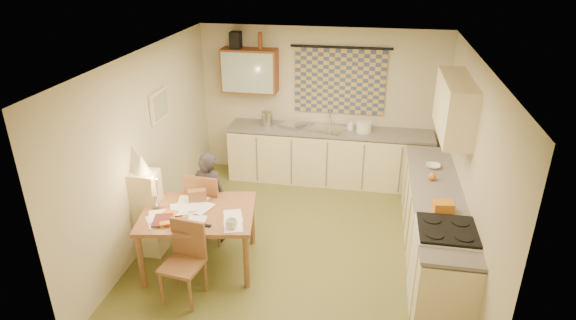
% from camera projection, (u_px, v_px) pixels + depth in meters
% --- Properties ---
extents(floor, '(4.00, 4.50, 0.02)m').
position_uv_depth(floor, '(299.00, 244.00, 6.45)').
color(floor, brown).
rests_on(floor, ground).
extents(ceiling, '(4.00, 4.50, 0.02)m').
position_uv_depth(ceiling, '(301.00, 56.00, 5.42)').
color(ceiling, white).
rests_on(ceiling, floor).
extents(wall_back, '(4.00, 0.02, 2.50)m').
position_uv_depth(wall_back, '(321.00, 104.00, 7.96)').
color(wall_back, beige).
rests_on(wall_back, floor).
extents(wall_front, '(4.00, 0.02, 2.50)m').
position_uv_depth(wall_front, '(257.00, 270.00, 3.91)').
color(wall_front, beige).
rests_on(wall_front, floor).
extents(wall_left, '(0.02, 4.50, 2.50)m').
position_uv_depth(wall_left, '(147.00, 147.00, 6.26)').
color(wall_left, beige).
rests_on(wall_left, floor).
extents(wall_right, '(0.02, 4.50, 2.50)m').
position_uv_depth(wall_right, '(470.00, 171.00, 5.61)').
color(wall_right, beige).
rests_on(wall_right, floor).
extents(window_blind, '(1.45, 0.03, 1.05)m').
position_uv_depth(window_blind, '(340.00, 82.00, 7.71)').
color(window_blind, navy).
rests_on(window_blind, wall_back).
extents(curtain_rod, '(1.60, 0.04, 0.04)m').
position_uv_depth(curtain_rod, '(341.00, 47.00, 7.47)').
color(curtain_rod, black).
rests_on(curtain_rod, wall_back).
extents(wall_cabinet, '(0.90, 0.34, 0.70)m').
position_uv_depth(wall_cabinet, '(250.00, 71.00, 7.76)').
color(wall_cabinet, brown).
rests_on(wall_cabinet, wall_back).
extents(wall_cabinet_glass, '(0.84, 0.02, 0.64)m').
position_uv_depth(wall_cabinet_glass, '(247.00, 73.00, 7.61)').
color(wall_cabinet_glass, '#99B2A5').
rests_on(wall_cabinet_glass, wall_back).
extents(upper_cabinet_right, '(0.34, 1.30, 0.70)m').
position_uv_depth(upper_cabinet_right, '(455.00, 106.00, 5.89)').
color(upper_cabinet_right, beige).
rests_on(upper_cabinet_right, wall_right).
extents(framed_print, '(0.04, 0.50, 0.40)m').
position_uv_depth(framed_print, '(159.00, 105.00, 6.43)').
color(framed_print, beige).
rests_on(framed_print, wall_left).
extents(print_canvas, '(0.01, 0.42, 0.32)m').
position_uv_depth(print_canvas, '(161.00, 105.00, 6.42)').
color(print_canvas, '#B8B5A1').
rests_on(print_canvas, wall_left).
extents(counter_back, '(3.30, 0.62, 0.92)m').
position_uv_depth(counter_back, '(329.00, 156.00, 7.98)').
color(counter_back, beige).
rests_on(counter_back, floor).
extents(counter_right, '(0.62, 2.95, 0.92)m').
position_uv_depth(counter_right, '(434.00, 226.00, 6.01)').
color(counter_right, beige).
rests_on(counter_right, floor).
extents(stove, '(0.63, 0.63, 0.97)m').
position_uv_depth(stove, '(442.00, 267.00, 5.20)').
color(stove, white).
rests_on(stove, floor).
extents(sink, '(0.66, 0.60, 0.10)m').
position_uv_depth(sink, '(327.00, 132.00, 7.81)').
color(sink, silver).
rests_on(sink, counter_back).
extents(tap, '(0.03, 0.03, 0.28)m').
position_uv_depth(tap, '(330.00, 118.00, 7.90)').
color(tap, silver).
rests_on(tap, counter_back).
extents(dish_rack, '(0.44, 0.42, 0.06)m').
position_uv_depth(dish_rack, '(293.00, 126.00, 7.88)').
color(dish_rack, silver).
rests_on(dish_rack, counter_back).
extents(kettle, '(0.18, 0.18, 0.24)m').
position_uv_depth(kettle, '(267.00, 119.00, 7.91)').
color(kettle, silver).
rests_on(kettle, counter_back).
extents(mixing_bowl, '(0.24, 0.24, 0.16)m').
position_uv_depth(mixing_bowl, '(364.00, 127.00, 7.67)').
color(mixing_bowl, white).
rests_on(mixing_bowl, counter_back).
extents(soap_bottle, '(0.14, 0.14, 0.18)m').
position_uv_depth(soap_bottle, '(351.00, 125.00, 7.74)').
color(soap_bottle, white).
rests_on(soap_bottle, counter_back).
extents(bowl, '(0.21, 0.21, 0.05)m').
position_uv_depth(bowl, '(433.00, 166.00, 6.46)').
color(bowl, white).
rests_on(bowl, counter_right).
extents(orange_bag, '(0.24, 0.19, 0.12)m').
position_uv_depth(orange_bag, '(443.00, 207.00, 5.38)').
color(orange_bag, orange).
rests_on(orange_bag, counter_right).
extents(fruit_orange, '(0.10, 0.10, 0.10)m').
position_uv_depth(fruit_orange, '(432.00, 176.00, 6.11)').
color(fruit_orange, orange).
rests_on(fruit_orange, counter_right).
extents(speaker, '(0.16, 0.20, 0.26)m').
position_uv_depth(speaker, '(236.00, 40.00, 7.60)').
color(speaker, black).
rests_on(speaker, wall_cabinet).
extents(bottle_green, '(0.07, 0.07, 0.26)m').
position_uv_depth(bottle_green, '(238.00, 40.00, 7.59)').
color(bottle_green, '#195926').
rests_on(bottle_green, wall_cabinet).
extents(bottle_brown, '(0.08, 0.08, 0.26)m').
position_uv_depth(bottle_brown, '(260.00, 41.00, 7.53)').
color(bottle_brown, brown).
rests_on(bottle_brown, wall_cabinet).
extents(dining_table, '(1.48, 1.22, 0.75)m').
position_uv_depth(dining_table, '(200.00, 238.00, 5.89)').
color(dining_table, brown).
rests_on(dining_table, floor).
extents(chair_far, '(0.50, 0.50, 1.01)m').
position_uv_depth(chair_far, '(210.00, 218.00, 6.46)').
color(chair_far, brown).
rests_on(chair_far, floor).
extents(chair_near, '(0.47, 0.47, 0.91)m').
position_uv_depth(chair_near, '(184.00, 276.00, 5.36)').
color(chair_near, brown).
rests_on(chair_near, floor).
extents(person, '(0.53, 0.41, 1.28)m').
position_uv_depth(person, '(210.00, 197.00, 6.29)').
color(person, black).
rests_on(person, floor).
extents(shelf_stand, '(0.32, 0.30, 1.15)m').
position_uv_depth(shelf_stand, '(149.00, 213.00, 6.05)').
color(shelf_stand, beige).
rests_on(shelf_stand, floor).
extents(lampshade, '(0.20, 0.20, 0.22)m').
position_uv_depth(lampshade, '(142.00, 164.00, 5.77)').
color(lampshade, beige).
rests_on(lampshade, shelf_stand).
extents(letter_rack, '(0.24, 0.18, 0.16)m').
position_uv_depth(letter_rack, '(197.00, 196.00, 5.93)').
color(letter_rack, brown).
rests_on(letter_rack, dining_table).
extents(mug, '(0.22, 0.22, 0.10)m').
position_uv_depth(mug, '(231.00, 224.00, 5.39)').
color(mug, white).
rests_on(mug, dining_table).
extents(magazine, '(0.34, 0.38, 0.03)m').
position_uv_depth(magazine, '(153.00, 221.00, 5.53)').
color(magazine, maroon).
rests_on(magazine, dining_table).
extents(book, '(0.22, 0.28, 0.02)m').
position_uv_depth(book, '(161.00, 214.00, 5.66)').
color(book, orange).
rests_on(book, dining_table).
extents(orange_box, '(0.14, 0.13, 0.04)m').
position_uv_depth(orange_box, '(165.00, 224.00, 5.44)').
color(orange_box, orange).
rests_on(orange_box, dining_table).
extents(eyeglasses, '(0.13, 0.05, 0.02)m').
position_uv_depth(eyeglasses, '(206.00, 225.00, 5.44)').
color(eyeglasses, black).
rests_on(eyeglasses, dining_table).
extents(candle_holder, '(0.07, 0.07, 0.18)m').
position_uv_depth(candle_holder, '(157.00, 202.00, 5.77)').
color(candle_holder, silver).
rests_on(candle_holder, dining_table).
extents(candle, '(0.03, 0.03, 0.22)m').
position_uv_depth(candle, '(157.00, 187.00, 5.68)').
color(candle, white).
rests_on(candle, dining_table).
extents(candle_flame, '(0.02, 0.02, 0.02)m').
position_uv_depth(candle_flame, '(153.00, 178.00, 5.65)').
color(candle_flame, '#FFCC66').
rests_on(candle_flame, dining_table).
extents(papers, '(1.22, 0.87, 0.02)m').
position_uv_depth(papers, '(192.00, 211.00, 5.73)').
color(papers, white).
rests_on(papers, dining_table).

